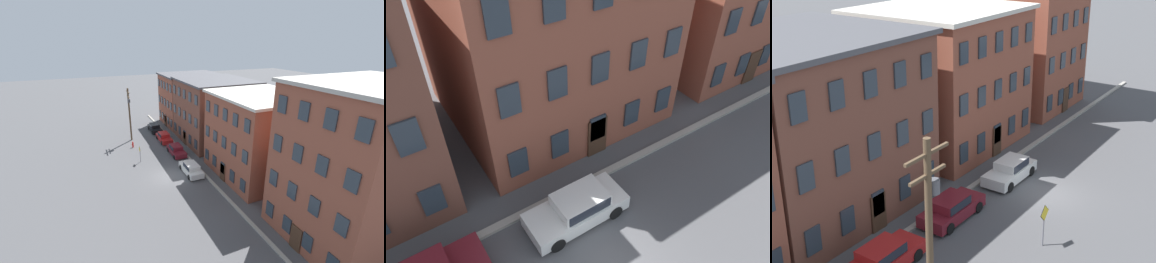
# 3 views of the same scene
# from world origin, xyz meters

# --- Properties ---
(kerb_strip) EXTENTS (56.00, 0.36, 0.16)m
(kerb_strip) POSITION_xyz_m (0.00, 4.50, 0.08)
(kerb_strip) COLOR #9E998E
(kerb_strip) RESTS_ON ground_plane
(apartment_far) EXTENTS (11.28, 10.37, 10.41)m
(apartment_far) POSITION_xyz_m (3.52, 10.92, 5.22)
(apartment_far) COLOR brown
(apartment_far) RESTS_ON ground_plane
(car_white) EXTENTS (4.40, 1.92, 1.43)m
(car_white) POSITION_xyz_m (0.44, 3.07, 0.75)
(car_white) COLOR silver
(car_white) RESTS_ON ground_plane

